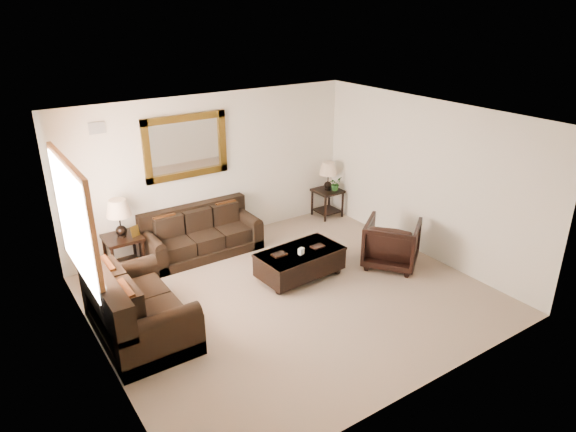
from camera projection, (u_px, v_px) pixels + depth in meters
room at (291, 214)px, 7.27m from camera, size 5.51×5.01×2.71m
window at (76, 222)px, 6.49m from camera, size 0.07×1.96×1.66m
mirror at (186, 147)px, 8.71m from camera, size 1.50×0.06×1.10m
air_vent at (97, 128)px, 7.81m from camera, size 0.25×0.02×0.18m
sofa at (201, 237)px, 9.04m from camera, size 2.00×0.86×0.82m
loveseat at (135, 311)px, 6.74m from camera, size 1.06×1.78×1.00m
end_table_left at (121, 225)px, 8.20m from camera, size 0.57×0.57×1.26m
end_table_right at (328, 181)px, 10.42m from camera, size 0.52×0.52×1.15m
coffee_table at (300, 261)px, 8.22m from camera, size 1.42×0.83×0.58m
armchair at (392, 241)px, 8.55m from camera, size 1.15×1.16×0.88m
potted_plant at (335, 185)px, 10.44m from camera, size 0.32×0.34×0.21m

